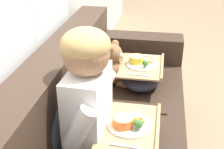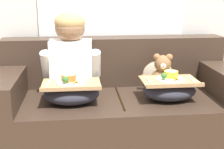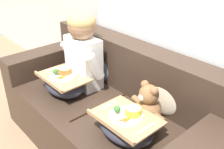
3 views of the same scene
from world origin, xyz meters
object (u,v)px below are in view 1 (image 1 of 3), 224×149
(child_figure, at_px, (87,87))
(teddy_bear, at_px, (113,66))
(throw_pillow_behind_child, at_px, (55,115))
(lap_tray_child, at_px, (129,137))
(throw_pillow_behind_teddy, at_px, (88,59))
(couch, at_px, (106,125))
(lap_tray_teddy, at_px, (141,74))

(child_figure, height_order, teddy_bear, child_figure)
(throw_pillow_behind_child, xyz_separation_m, lap_tray_child, (-0.00, -0.39, -0.09))
(throw_pillow_behind_teddy, xyz_separation_m, child_figure, (-0.74, -0.18, 0.19))
(couch, relative_size, lap_tray_child, 4.50)
(couch, distance_m, teddy_bear, 0.45)
(couch, xyz_separation_m, lap_tray_child, (-0.37, -0.19, 0.21))
(lap_tray_teddy, bearing_deg, teddy_bear, 90.36)
(throw_pillow_behind_teddy, height_order, lap_tray_teddy, throw_pillow_behind_teddy)
(throw_pillow_behind_child, relative_size, throw_pillow_behind_teddy, 1.11)
(teddy_bear, relative_size, lap_tray_teddy, 0.81)
(throw_pillow_behind_child, xyz_separation_m, throw_pillow_behind_teddy, (0.74, 0.00, 0.00))
(teddy_bear, height_order, lap_tray_child, teddy_bear)
(child_figure, height_order, lap_tray_teddy, child_figure)
(throw_pillow_behind_child, height_order, lap_tray_teddy, throw_pillow_behind_child)
(couch, height_order, throw_pillow_behind_teddy, couch)
(child_figure, height_order, lap_tray_child, child_figure)
(couch, relative_size, lap_tray_teddy, 4.51)
(throw_pillow_behind_child, xyz_separation_m, lap_tray_teddy, (0.74, -0.39, -0.09))
(teddy_bear, bearing_deg, throw_pillow_behind_teddy, 89.73)
(couch, distance_m, throw_pillow_behind_child, 0.52)
(teddy_bear, distance_m, lap_tray_child, 0.77)
(throw_pillow_behind_child, bearing_deg, couch, -28.38)
(throw_pillow_behind_child, height_order, child_figure, child_figure)
(throw_pillow_behind_teddy, bearing_deg, lap_tray_teddy, -89.94)
(throw_pillow_behind_child, distance_m, child_figure, 0.26)
(throw_pillow_behind_teddy, xyz_separation_m, lap_tray_teddy, (0.00, -0.39, -0.09))
(throw_pillow_behind_child, bearing_deg, throw_pillow_behind_teddy, 0.00)
(lap_tray_child, xyz_separation_m, lap_tray_teddy, (0.74, 0.00, -0.00))
(throw_pillow_behind_child, height_order, throw_pillow_behind_teddy, throw_pillow_behind_child)
(throw_pillow_behind_teddy, distance_m, teddy_bear, 0.19)
(throw_pillow_behind_child, bearing_deg, child_figure, -90.02)
(lap_tray_child, bearing_deg, child_figure, 89.79)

